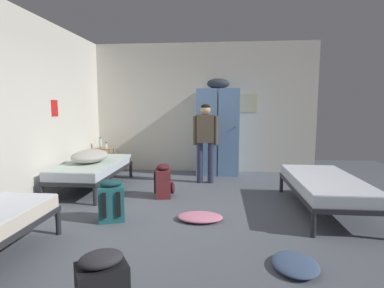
% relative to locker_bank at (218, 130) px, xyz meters
% --- Properties ---
extents(ground_plane, '(9.23, 9.23, 0.00)m').
position_rel_locker_bank_xyz_m(ground_plane, '(-0.34, -2.60, -0.97)').
color(ground_plane, '#565B66').
extents(room_backdrop, '(4.99, 5.83, 2.88)m').
position_rel_locker_bank_xyz_m(room_backdrop, '(-1.66, -1.25, 0.47)').
color(room_backdrop, silver).
rests_on(room_backdrop, ground_plane).
extents(locker_bank, '(0.90, 0.55, 2.07)m').
position_rel_locker_bank_xyz_m(locker_bank, '(0.00, 0.00, 0.00)').
color(locker_bank, '#6B93C6').
rests_on(locker_bank, ground_plane).
extents(shelf_unit, '(0.38, 0.30, 0.57)m').
position_rel_locker_bank_xyz_m(shelf_unit, '(-2.48, -0.21, -0.62)').
color(shelf_unit, '#99704C').
rests_on(shelf_unit, ground_plane).
extents(bed_left_rear, '(0.90, 1.90, 0.49)m').
position_rel_locker_bank_xyz_m(bed_left_rear, '(-2.23, -1.39, -0.59)').
color(bed_left_rear, '#28282D').
rests_on(bed_left_rear, ground_plane).
extents(bed_right, '(0.90, 1.90, 0.49)m').
position_rel_locker_bank_xyz_m(bed_right, '(1.54, -2.24, -0.59)').
color(bed_right, '#28282D').
rests_on(bed_right, ground_plane).
extents(bedding_heap, '(0.60, 0.81, 0.22)m').
position_rel_locker_bank_xyz_m(bedding_heap, '(-2.26, -1.43, -0.37)').
color(bedding_heap, '#B7B2A8').
rests_on(bedding_heap, bed_left_rear).
extents(person_traveler, '(0.48, 0.20, 1.52)m').
position_rel_locker_bank_xyz_m(person_traveler, '(-0.23, -0.79, -0.05)').
color(person_traveler, '#2D334C').
rests_on(person_traveler, ground_plane).
extents(water_bottle, '(0.07, 0.07, 0.24)m').
position_rel_locker_bank_xyz_m(water_bottle, '(-2.56, -0.19, -0.29)').
color(water_bottle, silver).
rests_on(water_bottle, shelf_unit).
extents(lotion_bottle, '(0.05, 0.05, 0.14)m').
position_rel_locker_bank_xyz_m(lotion_bottle, '(-2.41, -0.25, -0.34)').
color(lotion_bottle, white).
rests_on(lotion_bottle, shelf_unit).
extents(backpack_teal, '(0.38, 0.39, 0.55)m').
position_rel_locker_bank_xyz_m(backpack_teal, '(-1.34, -2.87, -0.71)').
color(backpack_teal, '#23666B').
rests_on(backpack_teal, ground_plane).
extents(backpack_maroon, '(0.37, 0.36, 0.55)m').
position_rel_locker_bank_xyz_m(backpack_maroon, '(-0.85, -1.79, -0.71)').
color(backpack_maroon, maroon).
rests_on(backpack_maroon, ground_plane).
extents(clothes_pile_denim, '(0.42, 0.51, 0.08)m').
position_rel_locker_bank_xyz_m(clothes_pile_denim, '(0.76, -3.87, -0.93)').
color(clothes_pile_denim, '#42567A').
rests_on(clothes_pile_denim, ground_plane).
extents(clothes_pile_pink, '(0.59, 0.41, 0.08)m').
position_rel_locker_bank_xyz_m(clothes_pile_pink, '(-0.19, -2.76, -0.93)').
color(clothes_pile_pink, pink).
rests_on(clothes_pile_pink, ground_plane).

